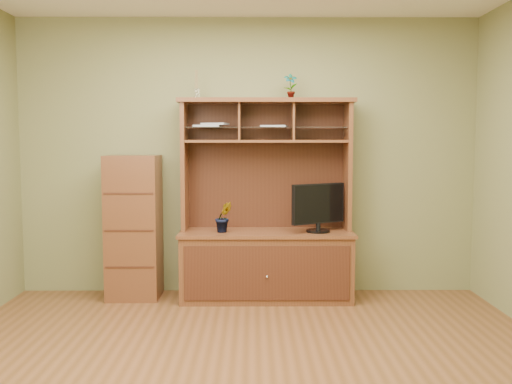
{
  "coord_description": "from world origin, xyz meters",
  "views": [
    {
      "loc": [
        0.05,
        -3.64,
        1.5
      ],
      "look_at": [
        0.08,
        1.2,
        1.07
      ],
      "focal_mm": 40.0,
      "sensor_mm": 36.0,
      "label": 1
    }
  ],
  "objects": [
    {
      "name": "monitor",
      "position": [
        0.66,
        1.65,
        0.89
      ],
      "size": [
        0.52,
        0.33,
        0.46
      ],
      "rotation": [
        0.0,
        0.0,
        0.53
      ],
      "color": "black",
      "rests_on": "media_hutch"
    },
    {
      "name": "reed_diffuser",
      "position": [
        -0.48,
        1.8,
        2.01
      ],
      "size": [
        0.05,
        0.05,
        0.27
      ],
      "color": "silver",
      "rests_on": "media_hutch"
    },
    {
      "name": "side_cabinet",
      "position": [
        -1.09,
        1.76,
        0.68
      ],
      "size": [
        0.49,
        0.45,
        1.37
      ],
      "color": "#4F2E16",
      "rests_on": "room"
    },
    {
      "name": "media_hutch",
      "position": [
        0.18,
        1.73,
        0.52
      ],
      "size": [
        1.66,
        0.61,
        1.9
      ],
      "color": "#4F2E16",
      "rests_on": "room"
    },
    {
      "name": "room",
      "position": [
        0.0,
        0.0,
        1.35
      ],
      "size": [
        4.54,
        4.04,
        2.74
      ],
      "color": "brown",
      "rests_on": "ground"
    },
    {
      "name": "top_plant",
      "position": [
        0.41,
        1.8,
        2.02
      ],
      "size": [
        0.13,
        0.09,
        0.24
      ],
      "primitive_type": "imported",
      "rotation": [
        0.0,
        0.0,
        0.06
      ],
      "color": "#335D20",
      "rests_on": "media_hutch"
    },
    {
      "name": "orchid_plant",
      "position": [
        -0.22,
        1.65,
        0.79
      ],
      "size": [
        0.19,
        0.17,
        0.29
      ],
      "primitive_type": "imported",
      "rotation": [
        0.0,
        0.0,
        0.34
      ],
      "color": "#32591E",
      "rests_on": "media_hutch"
    },
    {
      "name": "magazines",
      "position": [
        -0.15,
        1.81,
        1.65
      ],
      "size": [
        0.9,
        0.23,
        0.04
      ],
      "color": "#9D9DA2",
      "rests_on": "media_hutch"
    }
  ]
}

